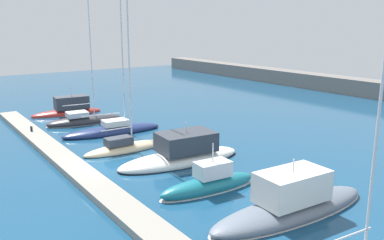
{
  "coord_description": "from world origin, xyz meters",
  "views": [
    {
      "loc": [
        25.41,
        -10.29,
        9.66
      ],
      "look_at": [
        1.23,
        6.71,
        2.73
      ],
      "focal_mm": 38.07,
      "sensor_mm": 36.0,
      "label": 1
    }
  ],
  "objects_px": {
    "motorboat_white_fifth": "(182,154)",
    "dock_bollard": "(31,129)",
    "motorboat_teal_sixth": "(210,183)",
    "motorboat_red_nearest": "(69,109)",
    "sailboat_charcoal_second": "(84,120)",
    "sailboat_navy_third": "(113,129)",
    "sailboat_sand_fourth": "(126,148)",
    "motorboat_slate_seventh": "(292,203)"
  },
  "relations": [
    {
      "from": "motorboat_teal_sixth",
      "to": "motorboat_white_fifth",
      "type": "bearing_deg",
      "value": 77.62
    },
    {
      "from": "sailboat_sand_fourth",
      "to": "motorboat_white_fifth",
      "type": "distance_m",
      "value": 5.3
    },
    {
      "from": "motorboat_red_nearest",
      "to": "motorboat_teal_sixth",
      "type": "relative_size",
      "value": 1.17
    },
    {
      "from": "dock_bollard",
      "to": "motorboat_white_fifth",
      "type": "bearing_deg",
      "value": 27.58
    },
    {
      "from": "sailboat_navy_third",
      "to": "motorboat_slate_seventh",
      "type": "xyz_separation_m",
      "value": [
        20.53,
        0.83,
        0.29
      ]
    },
    {
      "from": "motorboat_white_fifth",
      "to": "dock_bollard",
      "type": "height_order",
      "value": "motorboat_white_fifth"
    },
    {
      "from": "motorboat_red_nearest",
      "to": "dock_bollard",
      "type": "relative_size",
      "value": 17.7
    },
    {
      "from": "motorboat_red_nearest",
      "to": "motorboat_white_fifth",
      "type": "bearing_deg",
      "value": -80.67
    },
    {
      "from": "motorboat_red_nearest",
      "to": "sailboat_navy_third",
      "type": "xyz_separation_m",
      "value": [
        10.26,
        0.58,
        -0.24
      ]
    },
    {
      "from": "sailboat_navy_third",
      "to": "sailboat_sand_fourth",
      "type": "bearing_deg",
      "value": -98.98
    },
    {
      "from": "sailboat_navy_third",
      "to": "sailboat_sand_fourth",
      "type": "relative_size",
      "value": 1.45
    },
    {
      "from": "motorboat_white_fifth",
      "to": "motorboat_teal_sixth",
      "type": "height_order",
      "value": "motorboat_teal_sixth"
    },
    {
      "from": "sailboat_charcoal_second",
      "to": "motorboat_slate_seventh",
      "type": "relative_size",
      "value": 1.48
    },
    {
      "from": "sailboat_sand_fourth",
      "to": "dock_bollard",
      "type": "bearing_deg",
      "value": 119.91
    },
    {
      "from": "motorboat_teal_sixth",
      "to": "motorboat_red_nearest",
      "type": "bearing_deg",
      "value": 93.81
    },
    {
      "from": "motorboat_white_fifth",
      "to": "motorboat_slate_seventh",
      "type": "height_order",
      "value": "motorboat_slate_seventh"
    },
    {
      "from": "sailboat_navy_third",
      "to": "motorboat_slate_seventh",
      "type": "relative_size",
      "value": 1.69
    },
    {
      "from": "dock_bollard",
      "to": "sailboat_sand_fourth",
      "type": "bearing_deg",
      "value": 29.42
    },
    {
      "from": "sailboat_charcoal_second",
      "to": "sailboat_navy_third",
      "type": "bearing_deg",
      "value": -76.87
    },
    {
      "from": "motorboat_slate_seventh",
      "to": "motorboat_red_nearest",
      "type": "bearing_deg",
      "value": 95.84
    },
    {
      "from": "motorboat_red_nearest",
      "to": "sailboat_charcoal_second",
      "type": "bearing_deg",
      "value": -86.26
    },
    {
      "from": "dock_bollard",
      "to": "sailboat_charcoal_second",
      "type": "bearing_deg",
      "value": 108.75
    },
    {
      "from": "sailboat_charcoal_second",
      "to": "motorboat_slate_seventh",
      "type": "bearing_deg",
      "value": -81.62
    },
    {
      "from": "sailboat_sand_fourth",
      "to": "dock_bollard",
      "type": "distance_m",
      "value": 10.03
    },
    {
      "from": "motorboat_white_fifth",
      "to": "dock_bollard",
      "type": "xyz_separation_m",
      "value": [
        -13.56,
        -7.08,
        0.1
      ]
    },
    {
      "from": "motorboat_white_fifth",
      "to": "dock_bollard",
      "type": "distance_m",
      "value": 15.29
    },
    {
      "from": "sailboat_sand_fourth",
      "to": "dock_bollard",
      "type": "height_order",
      "value": "sailboat_sand_fourth"
    },
    {
      "from": "motorboat_teal_sixth",
      "to": "sailboat_charcoal_second",
      "type": "bearing_deg",
      "value": 94.12
    },
    {
      "from": "motorboat_teal_sixth",
      "to": "motorboat_slate_seventh",
      "type": "relative_size",
      "value": 0.63
    },
    {
      "from": "motorboat_slate_seventh",
      "to": "motorboat_white_fifth",
      "type": "bearing_deg",
      "value": 93.6
    },
    {
      "from": "sailboat_sand_fourth",
      "to": "motorboat_white_fifth",
      "type": "height_order",
      "value": "sailboat_sand_fourth"
    },
    {
      "from": "sailboat_charcoal_second",
      "to": "motorboat_slate_seventh",
      "type": "height_order",
      "value": "sailboat_charcoal_second"
    },
    {
      "from": "motorboat_white_fifth",
      "to": "sailboat_charcoal_second",
      "type": "bearing_deg",
      "value": 100.72
    },
    {
      "from": "sailboat_navy_third",
      "to": "dock_bollard",
      "type": "distance_m",
      "value": 7.11
    },
    {
      "from": "motorboat_slate_seventh",
      "to": "sailboat_sand_fourth",
      "type": "bearing_deg",
      "value": 101.64
    },
    {
      "from": "sailboat_charcoal_second",
      "to": "motorboat_white_fifth",
      "type": "bearing_deg",
      "value": -79.56
    },
    {
      "from": "sailboat_sand_fourth",
      "to": "dock_bollard",
      "type": "xyz_separation_m",
      "value": [
        -8.73,
        -4.92,
        0.42
      ]
    },
    {
      "from": "sailboat_charcoal_second",
      "to": "sailboat_navy_third",
      "type": "height_order",
      "value": "sailboat_navy_third"
    },
    {
      "from": "sailboat_sand_fourth",
      "to": "motorboat_teal_sixth",
      "type": "distance_m",
      "value": 10.16
    },
    {
      "from": "sailboat_navy_third",
      "to": "motorboat_white_fifth",
      "type": "height_order",
      "value": "sailboat_navy_third"
    },
    {
      "from": "sailboat_charcoal_second",
      "to": "motorboat_white_fifth",
      "type": "relative_size",
      "value": 1.6
    },
    {
      "from": "sailboat_navy_third",
      "to": "motorboat_teal_sixth",
      "type": "distance_m",
      "value": 15.64
    }
  ]
}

